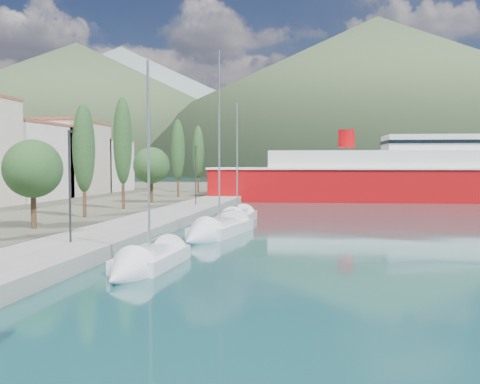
# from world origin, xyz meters

# --- Properties ---
(ground) EXTENTS (1400.00, 1400.00, 0.00)m
(ground) POSITION_xyz_m (0.00, 120.00, 0.00)
(ground) COLOR #164849
(quay) EXTENTS (5.00, 88.00, 0.80)m
(quay) POSITION_xyz_m (-9.00, 26.00, 0.40)
(quay) COLOR gray
(quay) RESTS_ON ground
(hills_far) EXTENTS (1480.00, 900.00, 180.00)m
(hills_far) POSITION_xyz_m (138.59, 618.73, 77.39)
(hills_far) COLOR gray
(hills_far) RESTS_ON ground
(hills_near) EXTENTS (1010.00, 520.00, 115.00)m
(hills_near) POSITION_xyz_m (98.04, 372.50, 49.18)
(hills_near) COLOR #3F5132
(hills_near) RESTS_ON ground
(tree_row) EXTENTS (4.08, 64.91, 10.79)m
(tree_row) POSITION_xyz_m (-14.78, 31.35, 5.94)
(tree_row) COLOR #47301E
(tree_row) RESTS_ON land_strip
(lamp_posts) EXTENTS (0.15, 47.12, 6.06)m
(lamp_posts) POSITION_xyz_m (-9.00, 15.05, 4.08)
(lamp_posts) COLOR #2D2D33
(lamp_posts) RESTS_ON quay
(sailboat_near) EXTENTS (2.56, 7.64, 10.86)m
(sailboat_near) POSITION_xyz_m (-3.85, 8.43, 0.30)
(sailboat_near) COLOR silver
(sailboat_near) RESTS_ON ground
(sailboat_mid) EXTENTS (4.11, 9.99, 13.96)m
(sailboat_mid) POSITION_xyz_m (-3.15, 20.30, 0.33)
(sailboat_mid) COLOR silver
(sailboat_mid) RESTS_ON ground
(sailboat_far) EXTENTS (2.71, 7.75, 11.28)m
(sailboat_far) POSITION_xyz_m (-3.11, 29.41, 0.32)
(sailboat_far) COLOR silver
(sailboat_far) RESTS_ON ground
(ferry) EXTENTS (52.32, 14.63, 10.26)m
(ferry) POSITION_xyz_m (14.48, 60.91, 3.12)
(ferry) COLOR #A9080C
(ferry) RESTS_ON ground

